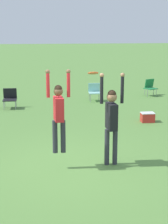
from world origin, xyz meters
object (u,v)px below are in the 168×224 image
person_jumping (59,110)px  camping_chair_0 (150,86)px  camping_chair_1 (10,97)px  person_defending (112,116)px  camping_chair_3 (94,91)px  frisbee (93,73)px  cooler_box (147,117)px

person_jumping → camping_chair_0: size_ratio=2.48×
camping_chair_1 → person_defending: bearing=113.7°
person_jumping → camping_chair_0: (4.94, 8.98, -1.00)m
person_defending → camping_chair_3: (0.78, 7.93, -0.77)m
camping_chair_0 → camping_chair_3: size_ratio=1.01×
person_defending → frisbee: size_ratio=9.34×
person_jumping → camping_chair_3: person_jumping is taller
person_jumping → camping_chair_1: 7.22m
cooler_box → camping_chair_0: bearing=72.4°
person_defending → camping_chair_0: bearing=152.6°
frisbee → person_defending: bearing=23.2°
person_jumping → cooler_box: (3.38, 4.05, -1.28)m
camping_chair_0 → camping_chair_1: camping_chair_1 is taller
frisbee → camping_chair_3: 8.44m
frisbee → camping_chair_1: 7.70m
cooler_box → camping_chair_1: bearing=150.0°
person_defending → camping_chair_1: bearing=-161.8°
camping_chair_1 → camping_chair_0: bearing=-162.4°
person_jumping → camping_chair_1: person_jumping is taller
person_jumping → frisbee: bearing=-102.0°
frisbee → camping_chair_0: size_ratio=0.30×
cooler_box → person_defending: bearing=-118.0°
person_defending → camping_chair_1: (-2.93, 6.85, -0.77)m
camping_chair_1 → cooler_box: camping_chair_1 is taller
person_jumping → camping_chair_1: (-1.65, 6.96, -1.00)m
frisbee → cooler_box: size_ratio=0.52×
camping_chair_3 → frisbee: bearing=82.4°
person_jumping → frisbee: person_jumping is taller
camping_chair_0 → camping_chair_3: camping_chair_0 is taller
person_jumping → frisbee: (0.79, -0.10, 0.86)m
camping_chair_0 → camping_chair_3: bearing=-6.7°
person_defending → camping_chair_3: bearing=169.4°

